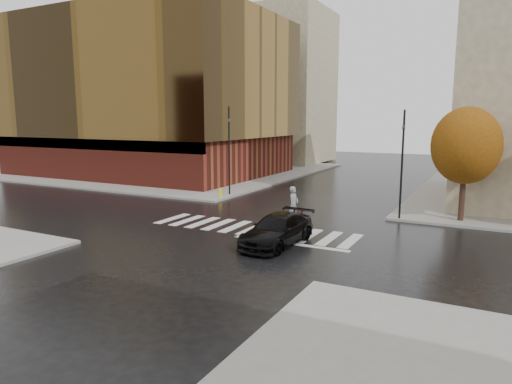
# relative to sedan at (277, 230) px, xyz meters

# --- Properties ---
(ground) EXTENTS (120.00, 120.00, 0.00)m
(ground) POSITION_rel_sedan_xyz_m (-2.56, 1.80, -0.72)
(ground) COLOR black
(ground) RESTS_ON ground
(sidewalk_nw) EXTENTS (30.00, 30.00, 0.15)m
(sidewalk_nw) POSITION_rel_sedan_xyz_m (-23.56, 22.80, -0.65)
(sidewalk_nw) COLOR gray
(sidewalk_nw) RESTS_ON ground
(crosswalk) EXTENTS (12.00, 3.00, 0.01)m
(crosswalk) POSITION_rel_sedan_xyz_m (-2.56, 2.30, -0.72)
(crosswalk) COLOR silver
(crosswalk) RESTS_ON ground
(office_glass) EXTENTS (27.00, 19.00, 16.00)m
(office_glass) POSITION_rel_sedan_xyz_m (-24.56, 19.79, 7.55)
(office_glass) COLOR maroon
(office_glass) RESTS_ON sidewalk_nw
(building_nw_far) EXTENTS (14.00, 12.00, 20.00)m
(building_nw_far) POSITION_rel_sedan_xyz_m (-18.56, 38.80, 9.43)
(building_nw_far) COLOR gray
(building_nw_far) RESTS_ON sidewalk_nw
(tree_ne_a) EXTENTS (3.80, 3.80, 6.50)m
(tree_ne_a) POSITION_rel_sedan_xyz_m (7.44, 9.20, 3.73)
(tree_ne_a) COLOR black
(tree_ne_a) RESTS_ON sidewalk_ne
(sedan) EXTENTS (2.32, 5.10, 1.45)m
(sedan) POSITION_rel_sedan_xyz_m (0.00, 0.00, 0.00)
(sedan) COLOR black
(sedan) RESTS_ON ground
(cyclist) EXTENTS (1.99, 0.89, 2.19)m
(cyclist) POSITION_rel_sedan_xyz_m (-0.92, 4.30, 0.02)
(cyclist) COLOR maroon
(cyclist) RESTS_ON ground
(traffic_light_nw) EXTENTS (0.18, 0.16, 6.72)m
(traffic_light_nw) POSITION_rel_sedan_xyz_m (-9.15, 10.80, 3.20)
(traffic_light_nw) COLOR black
(traffic_light_nw) RESTS_ON sidewalk_nw
(traffic_light_ne) EXTENTS (0.18, 0.19, 6.34)m
(traffic_light_ne) POSITION_rel_sedan_xyz_m (4.19, 8.10, 2.94)
(traffic_light_ne) COLOR black
(traffic_light_ne) RESTS_ON sidewalk_ne
(fire_hydrant) EXTENTS (0.25, 0.25, 0.71)m
(fire_hydrant) POSITION_rel_sedan_xyz_m (-9.06, 9.32, -0.19)
(fire_hydrant) COLOR yellow
(fire_hydrant) RESTS_ON sidewalk_nw
(manhole) EXTENTS (0.60, 0.60, 0.01)m
(manhole) POSITION_rel_sedan_xyz_m (-2.46, 3.80, -0.72)
(manhole) COLOR #483719
(manhole) RESTS_ON ground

